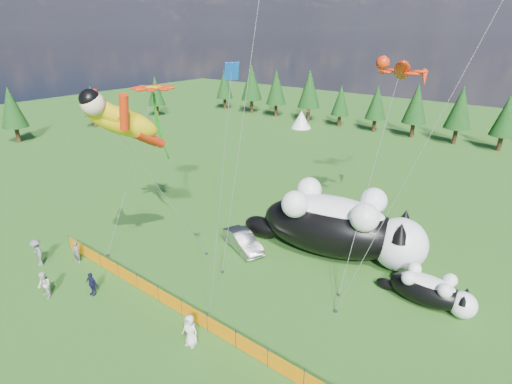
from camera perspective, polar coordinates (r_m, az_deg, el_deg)
ground at (r=26.12m, az=-7.01°, el=-12.89°), size 160.00×160.00×0.00m
safety_fence at (r=24.25m, az=-12.21°, el=-14.97°), size 22.06×0.06×1.10m
tree_line at (r=62.71m, az=23.47°, el=10.45°), size 90.00×4.00×8.00m
festival_tents at (r=56.61m, az=32.33°, el=4.96°), size 50.00×3.20×2.80m
cat_large at (r=28.50m, az=11.83°, el=-4.62°), size 13.33×6.66×4.85m
cat_small at (r=25.80m, az=23.71°, el=-12.74°), size 5.69×2.09×2.06m
car at (r=29.26m, az=-1.91°, el=-6.99°), size 4.29×2.84×1.34m
spectator_a at (r=30.23m, az=-24.29°, el=-7.87°), size 0.66×0.52×1.59m
spectator_b at (r=27.35m, az=-28.00°, el=-11.70°), size 0.90×0.59×1.75m
spectator_c at (r=26.54m, az=-22.44°, el=-12.03°), size 0.96×0.60×1.53m
spectator_d at (r=30.98m, az=-28.80°, el=-7.60°), size 1.33×0.80×1.95m
spectator_e at (r=21.52m, az=-9.39°, el=-18.93°), size 0.97×0.72×1.82m
superhero_kite at (r=23.35m, az=-18.48°, el=9.52°), size 5.43×7.65×13.01m
gecko_kite at (r=30.81m, az=20.13°, el=15.99°), size 4.80×13.71×15.97m
flower_kite at (r=28.92m, az=-14.45°, el=13.86°), size 3.78×6.76×12.10m
diamond_kite_a at (r=25.88m, az=0.36°, el=25.34°), size 0.88×4.89×18.35m
diamond_kite_c at (r=16.33m, az=-3.71°, el=14.73°), size 2.39×0.92×14.21m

